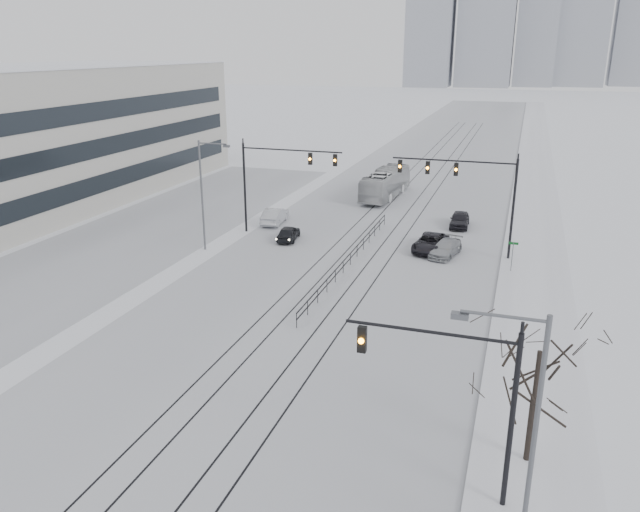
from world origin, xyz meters
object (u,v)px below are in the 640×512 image
at_px(sedan_sb_outer, 275,216).
at_px(bare_tree, 538,363).
at_px(sedan_nb_right, 445,248).
at_px(sedan_nb_front, 430,243).
at_px(sedan_nb_far, 460,220).
at_px(box_truck, 385,184).
at_px(sedan_sb_inner, 288,233).
at_px(traffic_mast_near, 466,390).

bearing_deg(sedan_sb_outer, bare_tree, 122.18).
distance_m(bare_tree, sedan_nb_right, 26.62).
height_order(sedan_nb_front, sedan_nb_far, sedan_nb_far).
xyz_separation_m(bare_tree, sedan_nb_right, (-6.55, 25.51, -3.87)).
distance_m(sedan_sb_outer, sedan_nb_front, 15.77).
xyz_separation_m(sedan_sb_outer, box_truck, (7.60, 13.86, 0.81)).
bearing_deg(sedan_nb_right, sedan_nb_front, 157.78).
distance_m(sedan_sb_inner, sedan_nb_front, 12.17).
height_order(sedan_sb_inner, sedan_sb_outer, sedan_sb_outer).
distance_m(sedan_nb_front, sedan_nb_right, 1.62).
distance_m(sedan_nb_far, box_truck, 13.36).
distance_m(sedan_nb_front, box_truck, 19.31).
distance_m(bare_tree, sedan_nb_far, 35.24).
distance_m(traffic_mast_near, sedan_nb_front, 30.18).
bearing_deg(sedan_nb_front, box_truck, 119.41).
height_order(traffic_mast_near, sedan_sb_outer, traffic_mast_near).
xyz_separation_m(sedan_sb_inner, sedan_nb_right, (13.49, -0.06, -0.02)).
height_order(traffic_mast_near, sedan_nb_far, traffic_mast_near).
height_order(bare_tree, sedan_nb_far, bare_tree).
relative_size(bare_tree, sedan_sb_inner, 1.63).
relative_size(traffic_mast_near, sedan_nb_right, 1.63).
xyz_separation_m(traffic_mast_near, sedan_sb_outer, (-20.79, 33.24, -3.82)).
relative_size(sedan_sb_inner, sedan_sb_outer, 0.83).
relative_size(bare_tree, sedan_nb_front, 1.24).
xyz_separation_m(traffic_mast_near, box_truck, (-13.19, 47.11, -3.01)).
bearing_deg(sedan_nb_far, traffic_mast_near, -86.02).
distance_m(bare_tree, sedan_nb_front, 27.83).
bearing_deg(sedan_nb_front, bare_tree, -67.48).
height_order(sedan_sb_outer, box_truck, box_truck).
height_order(sedan_sb_inner, sedan_nb_far, sedan_nb_far).
bearing_deg(bare_tree, sedan_nb_front, 106.65).
relative_size(sedan_sb_inner, sedan_nb_far, 0.90).
xyz_separation_m(sedan_sb_outer, sedan_nb_right, (16.65, -4.73, -0.12)).
relative_size(traffic_mast_near, sedan_nb_front, 1.43).
bearing_deg(box_truck, bare_tree, 114.02).
distance_m(sedan_sb_inner, sedan_nb_right, 13.49).
bearing_deg(sedan_sb_inner, sedan_sb_outer, -63.48).
height_order(bare_tree, sedan_sb_inner, bare_tree).
bearing_deg(sedan_sb_outer, traffic_mast_near, 116.70).
xyz_separation_m(sedan_nb_right, box_truck, (-9.05, 18.60, 0.93)).
bearing_deg(sedan_sb_inner, box_truck, -110.99).
bearing_deg(sedan_nb_far, sedan_nb_right, -93.05).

